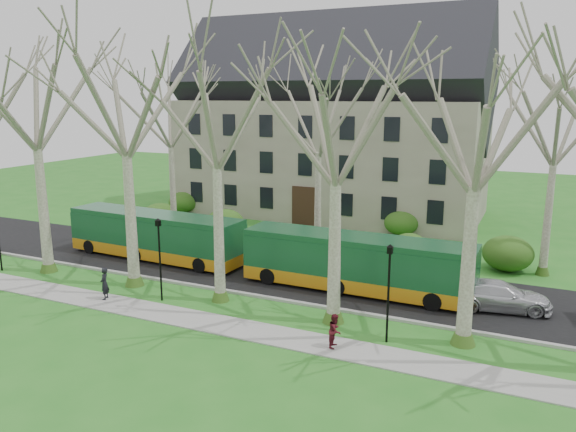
% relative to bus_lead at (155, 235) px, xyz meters
% --- Properties ---
extents(ground, '(120.00, 120.00, 0.00)m').
position_rel_bus_lead_xyz_m(ground, '(10.97, -4.98, -1.61)').
color(ground, '#277220').
rests_on(ground, ground).
extents(sidewalk, '(70.00, 2.00, 0.06)m').
position_rel_bus_lead_xyz_m(sidewalk, '(10.97, -7.48, -1.58)').
color(sidewalk, gray).
rests_on(sidewalk, ground).
extents(road, '(80.00, 8.00, 0.06)m').
position_rel_bus_lead_xyz_m(road, '(10.97, 0.52, -1.58)').
color(road, black).
rests_on(road, ground).
extents(curb, '(80.00, 0.25, 0.14)m').
position_rel_bus_lead_xyz_m(curb, '(10.97, -3.48, -1.54)').
color(curb, '#A5A39E').
rests_on(curb, ground).
extents(building, '(26.50, 12.20, 16.00)m').
position_rel_bus_lead_xyz_m(building, '(4.97, 19.02, 6.46)').
color(building, gray).
rests_on(building, ground).
extents(tree_row_verge, '(49.00, 7.00, 14.00)m').
position_rel_bus_lead_xyz_m(tree_row_verge, '(10.97, -4.68, 5.39)').
color(tree_row_verge, gray).
rests_on(tree_row_verge, ground).
extents(tree_row_far, '(33.00, 7.00, 12.00)m').
position_rel_bus_lead_xyz_m(tree_row_far, '(9.64, 6.02, 4.39)').
color(tree_row_far, gray).
rests_on(tree_row_far, ground).
extents(lamp_row, '(36.22, 0.22, 4.30)m').
position_rel_bus_lead_xyz_m(lamp_row, '(10.97, -5.98, 0.96)').
color(lamp_row, black).
rests_on(lamp_row, ground).
extents(hedges, '(30.60, 8.60, 2.00)m').
position_rel_bus_lead_xyz_m(hedges, '(6.31, 9.02, -0.61)').
color(hedges, '#245017').
rests_on(hedges, ground).
extents(bus_lead, '(12.52, 3.15, 3.10)m').
position_rel_bus_lead_xyz_m(bus_lead, '(0.00, 0.00, 0.00)').
color(bus_lead, '#154C2A').
rests_on(bus_lead, road).
extents(bus_follow, '(12.58, 2.75, 3.14)m').
position_rel_bus_lead_xyz_m(bus_follow, '(13.73, -0.39, 0.02)').
color(bus_follow, '#154C2A').
rests_on(bus_follow, road).
extents(sedan, '(5.23, 2.97, 1.43)m').
position_rel_bus_lead_xyz_m(sedan, '(21.08, -0.07, -0.84)').
color(sedan, silver).
rests_on(sedan, road).
extents(pedestrian_a, '(0.61, 0.73, 1.70)m').
position_rel_bus_lead_xyz_m(pedestrian_a, '(2.26, -7.18, -0.70)').
color(pedestrian_a, black).
rests_on(pedestrian_a, sidewalk).
extents(pedestrian_b, '(0.60, 0.74, 1.46)m').
position_rel_bus_lead_xyz_m(pedestrian_b, '(15.13, -7.47, -0.82)').
color(pedestrian_b, '#50121C').
rests_on(pedestrian_b, sidewalk).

